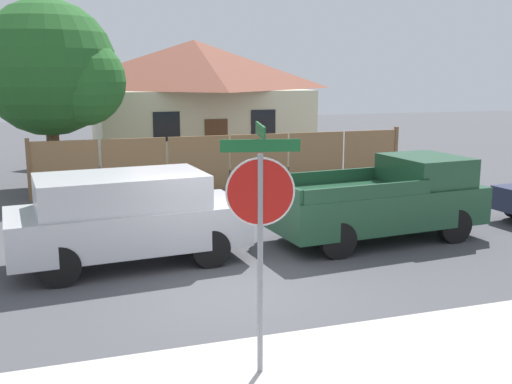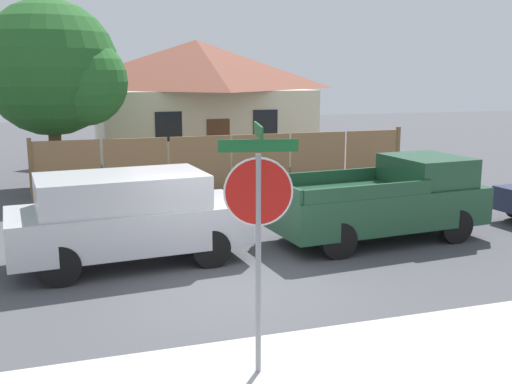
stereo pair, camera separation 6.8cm
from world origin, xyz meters
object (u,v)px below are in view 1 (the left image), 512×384
(red_suv, at_px, (127,215))
(orange_pickup, at_px, (384,200))
(stop_sign, at_px, (260,208))
(oak_tree, at_px, (55,71))
(house, at_px, (195,98))

(red_suv, relative_size, orange_pickup, 0.94)
(stop_sign, bearing_deg, oak_tree, 111.60)
(red_suv, xyz_separation_m, orange_pickup, (5.73, 0.02, -0.08))
(house, relative_size, oak_tree, 1.52)
(red_suv, bearing_deg, stop_sign, -82.48)
(oak_tree, relative_size, orange_pickup, 1.21)
(red_suv, bearing_deg, house, 67.54)
(house, height_order, oak_tree, oak_tree)
(stop_sign, bearing_deg, house, 91.98)
(orange_pickup, bearing_deg, oak_tree, 124.11)
(oak_tree, relative_size, stop_sign, 1.92)
(red_suv, bearing_deg, orange_pickup, -4.56)
(oak_tree, relative_size, red_suv, 1.28)
(oak_tree, height_order, stop_sign, oak_tree)
(orange_pickup, distance_m, stop_sign, 6.95)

